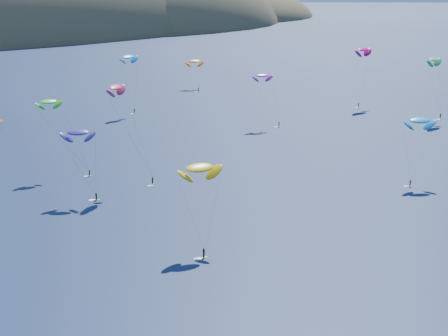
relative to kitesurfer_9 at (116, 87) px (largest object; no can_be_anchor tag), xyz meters
name	(u,v)px	position (x,y,z in m)	size (l,w,h in m)	color
kitesurfer_2	(200,168)	(-0.18, -45.64, -9.61)	(9.81, 11.09, 18.97)	#A7E319
kitesurfer_3	(49,102)	(-12.74, 19.13, -5.95)	(10.99, 13.04, 22.05)	#A7E319
kitesurfer_4	(128,57)	(36.30, 78.30, -3.92)	(9.94, 8.57, 24.57)	#A7E319
kitesurfer_5	(420,120)	(70.74, -40.72, -9.41)	(11.74, 8.32, 19.00)	#A7E319
kitesurfer_6	(262,76)	(69.70, 33.01, -7.77)	(8.29, 10.35, 20.34)	#A7E319
kitesurfer_8	(363,49)	(126.10, 40.80, -2.81)	(11.64, 9.03, 26.01)	#A7E319
kitesurfer_9	(116,87)	(0.00, 0.00, 0.00)	(11.19, 12.51, 28.29)	#A7E319
kitesurfer_10	(78,132)	(-12.67, -5.01, -9.44)	(9.26, 10.22, 18.86)	#A7E319
kitesurfer_11	(194,61)	(83.85, 111.25, -13.31)	(10.19, 14.64, 15.21)	#A7E319
kitesurfer_13	(434,59)	(131.57, 8.03, -3.38)	(10.34, 8.10, 25.23)	#A7E319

